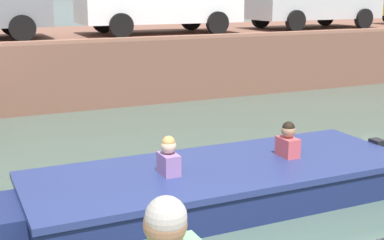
% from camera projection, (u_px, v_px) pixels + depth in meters
% --- Properties ---
extents(ground_plane, '(400.00, 400.00, 0.00)m').
position_uv_depth(ground_plane, '(144.00, 174.00, 7.95)').
color(ground_plane, '#42564C').
extents(far_quay_wall, '(60.00, 6.00, 1.52)m').
position_uv_depth(far_quay_wall, '(50.00, 62.00, 14.50)').
color(far_quay_wall, brown).
rests_on(far_quay_wall, ground).
extents(far_wall_coping, '(60.00, 0.24, 0.08)m').
position_uv_depth(far_wall_coping, '(71.00, 41.00, 11.77)').
color(far_wall_coping, '#925F4C').
rests_on(far_wall_coping, far_quay_wall).
extents(motorboat_passing, '(6.14, 1.84, 0.95)m').
position_uv_depth(motorboat_passing, '(206.00, 185.00, 6.80)').
color(motorboat_passing, navy).
rests_on(motorboat_passing, ground).
extents(car_centre_white, '(4.28, 2.02, 1.54)m').
position_uv_depth(car_centre_white, '(161.00, 2.00, 14.29)').
color(car_centre_white, white).
rests_on(car_centre_white, far_quay_wall).
extents(car_right_inner_silver, '(4.24, 2.06, 1.54)m').
position_uv_depth(car_right_inner_silver, '(314.00, 0.00, 16.32)').
color(car_right_inner_silver, '#B7BABC').
rests_on(car_right_inner_silver, far_quay_wall).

